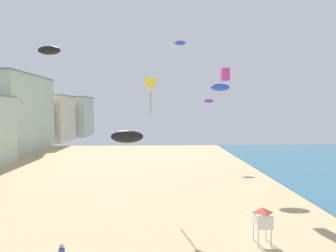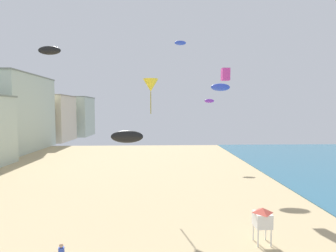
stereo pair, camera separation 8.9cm
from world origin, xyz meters
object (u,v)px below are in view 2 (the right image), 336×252
object	(u,v)px
kite_magenta_box	(226,74)
kite_blue_parafoil_2	(180,43)
kite_black_parafoil	(49,50)
lifeguard_stand	(262,218)
kite_yellow_delta	(151,85)
kite_blue_parafoil	(220,87)
kite_purple_parafoil	(209,101)
kite_black_parafoil_2	(127,137)

from	to	relation	value
kite_magenta_box	kite_blue_parafoil_2	distance (m)	8.00
kite_black_parafoil	lifeguard_stand	bearing A→B (deg)	-21.18
kite_magenta_box	lifeguard_stand	bearing A→B (deg)	-95.09
kite_black_parafoil	kite_yellow_delta	world-z (taller)	kite_black_parafoil
kite_blue_parafoil	kite_purple_parafoil	size ratio (longest dim) A/B	1.57
kite_black_parafoil	kite_magenta_box	xyz separation A→B (m)	(18.53, 9.93, -0.73)
kite_blue_parafoil	kite_black_parafoil_2	distance (m)	20.01
kite_magenta_box	kite_yellow_delta	bearing A→B (deg)	-156.91
kite_purple_parafoil	kite_blue_parafoil	bearing A→B (deg)	-91.96
kite_purple_parafoil	kite_black_parafoil_2	world-z (taller)	kite_purple_parafoil
kite_magenta_box	kite_yellow_delta	xyz separation A→B (m)	(-9.63, -4.11, -1.83)
kite_magenta_box	kite_yellow_delta	distance (m)	10.63
kite_blue_parafoil	kite_magenta_box	xyz separation A→B (m)	(-0.16, -3.44, 1.38)
kite_blue_parafoil_2	kite_black_parafoil_2	size ratio (longest dim) A/B	0.47
kite_blue_parafoil	kite_blue_parafoil_2	distance (m)	10.74
kite_purple_parafoil	kite_blue_parafoil_2	distance (m)	19.62
kite_black_parafoil	kite_yellow_delta	bearing A→B (deg)	33.21
lifeguard_stand	kite_black_parafoil_2	bearing A→B (deg)	146.72
lifeguard_stand	kite_blue_parafoil_2	xyz separation A→B (m)	(-4.78, 12.54, 15.12)
kite_black_parafoil_2	kite_yellow_delta	bearing A→B (deg)	77.19
kite_purple_parafoil	kite_blue_parafoil_2	world-z (taller)	kite_blue_parafoil_2
kite_magenta_box	kite_black_parafoil_2	xyz separation A→B (m)	(-11.41, -11.93, -6.88)
kite_blue_parafoil	kite_blue_parafoil_2	size ratio (longest dim) A/B	2.13
kite_magenta_box	kite_black_parafoil_2	size ratio (longest dim) A/B	0.58
kite_purple_parafoil	kite_black_parafoil_2	bearing A→B (deg)	-115.17
kite_blue_parafoil	kite_black_parafoil_2	xyz separation A→B (m)	(-11.57, -15.36, -5.51)
kite_black_parafoil	kite_black_parafoil_2	bearing A→B (deg)	-15.70
kite_black_parafoil	kite_blue_parafoil	bearing A→B (deg)	35.57
kite_magenta_box	kite_yellow_delta	size ratio (longest dim) A/B	0.40
kite_magenta_box	kite_black_parafoil_2	bearing A→B (deg)	-133.73
kite_purple_parafoil	kite_black_parafoil_2	xyz separation A→B (m)	(-11.91, -25.35, -3.87)
lifeguard_stand	kite_black_parafoil_2	size ratio (longest dim) A/B	0.93
lifeguard_stand	kite_blue_parafoil_2	world-z (taller)	kite_blue_parafoil_2
kite_black_parafoil	kite_blue_parafoil_2	world-z (taller)	kite_blue_parafoil_2
kite_yellow_delta	kite_black_parafoil_2	size ratio (longest dim) A/B	1.45
lifeguard_stand	kite_purple_parafoil	world-z (taller)	kite_purple_parafoil
kite_blue_parafoil	kite_yellow_delta	xyz separation A→B (m)	(-9.79, -7.54, -0.45)
kite_black_parafoil_2	kite_magenta_box	bearing A→B (deg)	46.27
lifeguard_stand	kite_yellow_delta	size ratio (longest dim) A/B	0.64
kite_yellow_delta	kite_black_parafoil_2	xyz separation A→B (m)	(-1.78, -7.82, -5.06)
kite_blue_parafoil_2	kite_black_parafoil_2	distance (m)	13.67
kite_blue_parafoil	kite_black_parafoil	bearing A→B (deg)	-144.43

